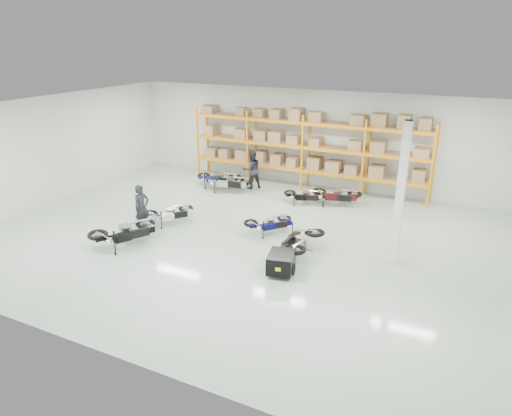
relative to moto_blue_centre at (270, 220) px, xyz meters
The scene contains 14 objects.
room 2.08m from the moto_blue_centre, 131.24° to the right, with size 18.00×18.00×18.00m.
pallet_rack 5.94m from the moto_blue_centre, 97.39° to the left, with size 11.28×0.98×3.62m.
structural_column 4.82m from the moto_blue_centre, ahead, with size 0.25×0.25×4.50m, color white.
moto_blue_centre is the anchor object (origin of this frame).
moto_silver_left 3.91m from the moto_blue_centre, 167.80° to the right, with size 0.75×1.68×1.03m, color silver, non-canonical shape.
moto_black_far_left 5.10m from the moto_blue_centre, 142.21° to the right, with size 0.90×2.03×1.24m, color black, non-canonical shape.
moto_touring_right 1.91m from the moto_blue_centre, 34.44° to the right, with size 0.83×1.86×1.14m, color black, non-canonical shape.
trailer 3.11m from the moto_blue_centre, 59.53° to the right, with size 0.93×1.64×0.67m.
moto_back_a 5.89m from the moto_blue_centre, 138.87° to the left, with size 0.81×1.82×1.11m, color navy, non-canonical shape.
moto_back_b 5.10m from the moto_blue_centre, 136.02° to the left, with size 0.83×1.87×1.15m, color #A3A9AD, non-canonical shape.
moto_back_c 3.48m from the moto_blue_centre, 88.60° to the left, with size 0.70×1.56×0.96m, color black, non-canonical shape.
moto_back_d 4.18m from the moto_blue_centre, 71.56° to the left, with size 0.80×1.81×1.10m, color #390B0E, non-canonical shape.
person_left 4.71m from the moto_blue_centre, 157.38° to the right, with size 0.63×0.42×1.74m, color black.
person_back 5.31m from the moto_blue_centre, 123.34° to the left, with size 0.88×0.69×1.82m, color #222129.
Camera 1 is at (6.94, -13.19, 6.75)m, focal length 32.00 mm.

